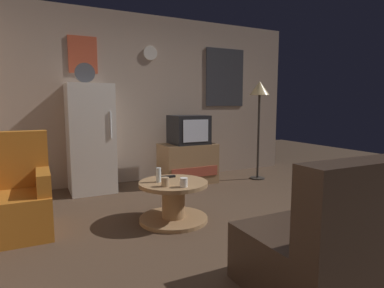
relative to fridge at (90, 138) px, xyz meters
The scene contains 13 objects.
ground_plane 2.44m from the fridge, 64.87° to the right, with size 12.00×12.00×0.00m, color #4C3828.
wall_with_art 1.19m from the fridge, 19.54° to the left, with size 5.20×0.12×2.61m.
fridge is the anchor object (origin of this frame).
tv_stand 1.50m from the fridge, ahead, with size 0.84×0.53×0.61m.
crt_tv 1.45m from the fridge, ahead, with size 0.54×0.51×0.44m.
standing_lamp 2.68m from the fridge, ahead, with size 0.32×0.32×1.59m.
coffee_table 1.79m from the fridge, 70.12° to the right, with size 0.72×0.72×0.42m.
wine_glass 1.62m from the fridge, 74.22° to the right, with size 0.05×0.05×0.15m, color silver.
mug_ceramic_white 1.95m from the fridge, 72.27° to the right, with size 0.08×0.08×0.09m, color silver.
mug_ceramic_tan 1.82m from the fridge, 76.06° to the right, with size 0.08×0.08×0.09m, color tan.
remote_control 1.56m from the fridge, 66.75° to the right, with size 0.15×0.04×0.02m, color black.
armchair 1.59m from the fridge, 126.89° to the right, with size 0.68×0.68×0.96m.
couch 3.54m from the fridge, 67.45° to the right, with size 1.70×0.80×0.92m.
Camera 1 is at (-1.66, -2.50, 1.22)m, focal length 29.80 mm.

